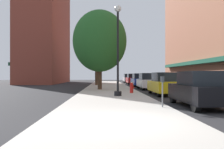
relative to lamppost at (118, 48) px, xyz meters
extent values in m
plane|color=#232326|center=(3.55, 9.41, -3.20)|extent=(90.00, 90.00, 0.00)
cube|color=#B7B2A8|center=(-0.45, 10.41, -3.14)|extent=(4.80, 50.00, 0.12)
cube|color=#144C38|center=(11.20, 13.41, -0.10)|extent=(0.90, 34.00, 0.50)
cube|color=brown|center=(-11.45, 28.41, 6.71)|extent=(6.00, 18.00, 19.83)
cube|color=#144C38|center=(-14.80, 28.41, -0.10)|extent=(0.90, 15.30, 0.50)
cylinder|color=black|center=(0.00, 0.00, -2.93)|extent=(0.48, 0.48, 0.30)
cylinder|color=black|center=(0.00, 0.00, -0.18)|extent=(0.14, 0.14, 5.20)
sphere|color=silver|center=(0.00, 0.00, 2.60)|extent=(0.44, 0.44, 0.44)
cylinder|color=red|center=(1.17, 2.49, -2.77)|extent=(0.26, 0.26, 0.62)
sphere|color=red|center=(1.17, 2.49, -2.41)|extent=(0.24, 0.24, 0.24)
cylinder|color=red|center=(1.31, 2.49, -2.68)|extent=(0.12, 0.10, 0.10)
cylinder|color=slate|center=(1.60, -5.49, -2.56)|extent=(0.06, 0.06, 1.05)
cube|color=#33383D|center=(1.60, -5.49, -1.90)|extent=(0.14, 0.09, 0.26)
cylinder|color=#422D1E|center=(-1.94, 16.52, -1.41)|extent=(0.40, 0.40, 3.34)
ellipsoid|color=#235B23|center=(-1.94, 16.52, 1.82)|extent=(4.17, 4.17, 4.79)
cylinder|color=#422D1E|center=(-1.32, 7.06, -1.75)|extent=(0.40, 0.40, 2.66)
ellipsoid|color=#235B23|center=(-1.32, 7.06, 1.47)|extent=(5.06, 5.06, 5.81)
cylinder|color=#422D1E|center=(-1.83, 21.11, -1.52)|extent=(0.40, 0.40, 3.12)
ellipsoid|color=#235B23|center=(-1.83, 21.11, 1.50)|extent=(3.90, 3.90, 4.48)
cylinder|color=black|center=(2.77, -2.99, -2.88)|extent=(0.22, 0.64, 0.64)
cylinder|color=black|center=(4.33, -2.99, -2.88)|extent=(0.22, 0.64, 0.64)
cylinder|color=black|center=(2.77, -6.19, -2.88)|extent=(0.22, 0.64, 0.64)
cube|color=black|center=(3.55, -4.59, -2.56)|extent=(1.80, 4.30, 0.76)
cube|color=black|center=(3.55, -4.74, -1.86)|extent=(1.56, 2.20, 0.64)
cylinder|color=black|center=(2.77, 3.57, -2.88)|extent=(0.22, 0.64, 0.64)
cylinder|color=black|center=(4.33, 3.57, -2.88)|extent=(0.22, 0.64, 0.64)
cylinder|color=black|center=(2.77, 0.37, -2.88)|extent=(0.22, 0.64, 0.64)
cylinder|color=black|center=(4.33, 0.37, -2.88)|extent=(0.22, 0.64, 0.64)
cube|color=gold|center=(3.55, 1.97, -2.56)|extent=(1.80, 4.30, 0.76)
cube|color=black|center=(3.55, 1.82, -1.86)|extent=(1.56, 2.20, 0.64)
cylinder|color=black|center=(2.77, 10.43, -2.88)|extent=(0.22, 0.64, 0.64)
cylinder|color=black|center=(4.33, 10.43, -2.88)|extent=(0.22, 0.64, 0.64)
cylinder|color=black|center=(2.77, 7.23, -2.88)|extent=(0.22, 0.64, 0.64)
cylinder|color=black|center=(4.33, 7.23, -2.88)|extent=(0.22, 0.64, 0.64)
cube|color=silver|center=(3.55, 8.83, -2.56)|extent=(1.80, 4.30, 0.76)
cube|color=black|center=(3.55, 8.68, -1.86)|extent=(1.56, 2.20, 0.64)
cylinder|color=black|center=(2.77, 16.46, -2.88)|extent=(0.22, 0.64, 0.64)
cylinder|color=black|center=(4.33, 16.46, -2.88)|extent=(0.22, 0.64, 0.64)
cylinder|color=black|center=(2.77, 13.26, -2.88)|extent=(0.22, 0.64, 0.64)
cylinder|color=black|center=(4.33, 13.26, -2.88)|extent=(0.22, 0.64, 0.64)
cube|color=#1E389E|center=(3.55, 14.86, -2.56)|extent=(1.80, 4.30, 0.76)
cube|color=black|center=(3.55, 14.71, -1.86)|extent=(1.56, 2.20, 0.64)
cylinder|color=black|center=(2.77, 23.76, -2.88)|extent=(0.22, 0.64, 0.64)
cylinder|color=black|center=(4.33, 23.76, -2.88)|extent=(0.22, 0.64, 0.64)
cylinder|color=black|center=(2.77, 20.56, -2.88)|extent=(0.22, 0.64, 0.64)
cylinder|color=black|center=(4.33, 20.56, -2.88)|extent=(0.22, 0.64, 0.64)
cube|color=red|center=(3.55, 22.16, -2.56)|extent=(1.80, 4.30, 0.76)
cube|color=black|center=(3.55, 22.01, -1.86)|extent=(1.56, 2.20, 0.64)
cylinder|color=black|center=(2.77, 30.62, -2.88)|extent=(0.22, 0.64, 0.64)
cylinder|color=black|center=(4.33, 30.62, -2.88)|extent=(0.22, 0.64, 0.64)
cylinder|color=black|center=(2.77, 27.42, -2.88)|extent=(0.22, 0.64, 0.64)
cylinder|color=black|center=(4.33, 27.42, -2.88)|extent=(0.22, 0.64, 0.64)
cube|color=#B2B2BA|center=(3.55, 29.02, -2.56)|extent=(1.80, 4.30, 0.76)
cube|color=black|center=(3.55, 28.87, -1.86)|extent=(1.56, 2.20, 0.64)
camera|label=1|loc=(-0.86, -15.71, -1.70)|focal=38.83mm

